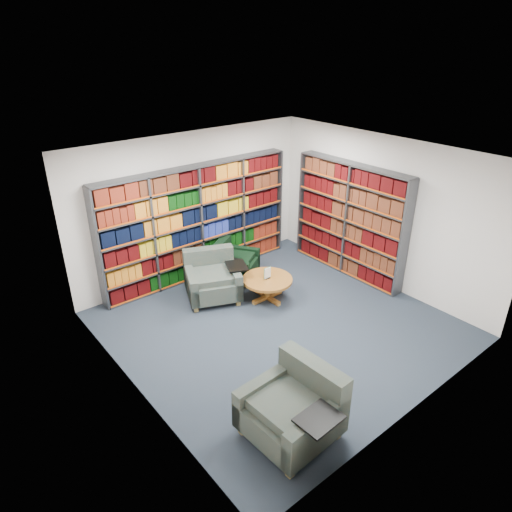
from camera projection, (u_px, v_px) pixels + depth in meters
room_shell at (281, 249)px, 6.97m from camera, size 5.02×5.02×2.82m
bookshelf_back at (199, 223)px, 8.73m from camera, size 4.00×0.28×2.20m
bookshelf_right at (349, 220)px, 8.85m from camera, size 0.28×2.50×2.20m
chair_teal_left at (212, 279)px, 8.31m from camera, size 1.24×1.21×0.84m
chair_green_right at (232, 263)px, 8.99m from camera, size 1.08×1.08×0.71m
chair_teal_front at (296, 408)px, 5.42m from camera, size 1.03×1.18×0.89m
coffee_table at (267, 283)px, 8.18m from camera, size 0.90×0.90×0.63m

